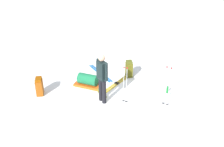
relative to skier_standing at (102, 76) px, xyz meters
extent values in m
plane|color=white|center=(0.30, -0.69, -0.95)|extent=(80.00, 80.00, 0.00)
cylinder|color=black|center=(0.10, -0.01, -0.53)|extent=(0.14, 0.14, 0.85)
cylinder|color=black|center=(-0.10, 0.01, -0.53)|extent=(0.14, 0.14, 0.85)
cube|color=black|center=(0.00, 0.00, 0.20)|extent=(0.36, 0.26, 0.60)
cylinder|color=black|center=(0.24, -0.03, 0.23)|extent=(0.09, 0.09, 0.58)
cylinder|color=black|center=(-0.24, 0.03, 0.23)|extent=(0.09, 0.09, 0.58)
sphere|color=tan|center=(0.00, 0.00, 0.64)|extent=(0.22, 0.22, 0.22)
cube|color=gold|center=(0.60, -1.16, -0.94)|extent=(0.49, 1.89, 0.02)
cube|color=black|center=(0.60, -1.16, -0.92)|extent=(0.09, 0.15, 0.03)
cube|color=gold|center=(0.51, -1.18, -0.94)|extent=(0.49, 1.89, 0.02)
cube|color=black|center=(0.51, -1.18, -0.92)|extent=(0.09, 0.15, 0.03)
cube|color=#24619E|center=(1.67, -1.21, -0.94)|extent=(1.73, 0.41, 0.02)
cube|color=black|center=(1.67, -1.21, -0.92)|extent=(0.15, 0.09, 0.03)
cube|color=#24619E|center=(1.65, -1.31, -0.94)|extent=(1.73, 0.41, 0.02)
cube|color=black|center=(1.65, -1.31, -0.92)|extent=(0.15, 0.09, 0.03)
cube|color=#90450F|center=(1.82, 1.34, -0.68)|extent=(0.43, 0.39, 0.56)
cube|color=#8C4205|center=(1.82, 1.34, -0.36)|extent=(0.39, 0.35, 0.08)
cube|color=#4F4C12|center=(0.67, -1.94, -0.66)|extent=(0.39, 0.38, 0.59)
cube|color=#4B5019|center=(0.67, -1.94, -0.32)|extent=(0.35, 0.34, 0.08)
cylinder|color=#B2B0BC|center=(-1.62, -1.39, -0.28)|extent=(0.02, 0.02, 1.34)
sphere|color=#A51919|center=(-1.62, -1.39, 0.42)|extent=(0.05, 0.05, 0.05)
cylinder|color=black|center=(-1.62, -1.39, -0.89)|extent=(0.07, 0.07, 0.01)
cylinder|color=#B2B0BC|center=(-1.48, -1.35, -0.28)|extent=(0.02, 0.02, 1.34)
sphere|color=#A51919|center=(-1.48, -1.35, 0.42)|extent=(0.05, 0.05, 0.05)
cylinder|color=black|center=(-1.48, -1.35, -0.89)|extent=(0.07, 0.07, 0.01)
cylinder|color=#B6BEC4|center=(-0.60, -0.52, -0.32)|extent=(0.02, 0.02, 1.26)
sphere|color=#A51919|center=(-0.60, -0.52, 0.34)|extent=(0.05, 0.05, 0.05)
cylinder|color=black|center=(-0.60, -0.52, -0.89)|extent=(0.07, 0.07, 0.01)
cylinder|color=#B6BEC4|center=(-0.50, -0.49, -0.32)|extent=(0.02, 0.02, 1.26)
sphere|color=#A51919|center=(-0.50, -0.49, 0.34)|extent=(0.05, 0.05, 0.05)
cylinder|color=black|center=(-0.50, -0.49, -0.89)|extent=(0.07, 0.07, 0.01)
cube|color=#D65317|center=(1.14, -0.25, -0.91)|extent=(1.12, 0.86, 0.09)
cylinder|color=#17643D|center=(1.14, -0.25, -0.66)|extent=(0.82, 0.68, 0.40)
cylinder|color=brown|center=(0.29, -0.21, -0.86)|extent=(0.58, 0.38, 0.18)
cylinder|color=#157129|center=(-1.13, -2.05, -0.82)|extent=(0.07, 0.07, 0.26)
camera|label=1|loc=(-5.39, 4.42, 3.66)|focal=39.47mm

